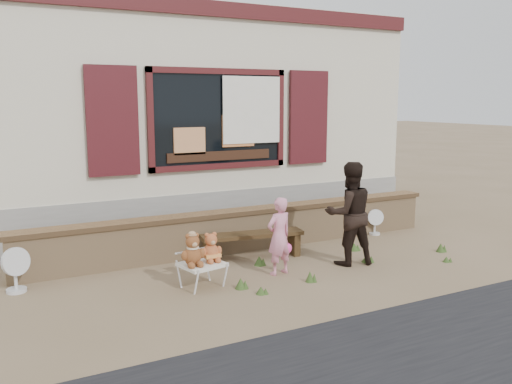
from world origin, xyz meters
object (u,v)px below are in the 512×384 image
folding_chair (202,265)px  adult (349,213)px  bench (252,240)px  child (279,236)px  teddy_bear_left (192,249)px  teddy_bear_right (211,246)px

folding_chair → adult: 2.32m
bench → folding_chair: 1.42m
folding_chair → child: 1.16m
folding_chair → teddy_bear_left: teddy_bear_left is taller
bench → folding_chair: (-1.15, -0.83, -0.00)m
teddy_bear_right → adult: (2.14, -0.09, 0.24)m
adult → teddy_bear_left: bearing=11.7°
teddy_bear_right → child: bearing=-13.5°
teddy_bear_right → teddy_bear_left: bearing=180.0°
folding_chair → teddy_bear_right: (0.14, 0.03, 0.22)m
teddy_bear_left → teddy_bear_right: (0.27, 0.06, -0.02)m
child → adult: 1.16m
teddy_bear_right → folding_chair: bearing=-180.0°
teddy_bear_left → folding_chair: bearing=-0.0°
folding_chair → bench: bearing=24.0°
folding_chair → adult: (2.28, -0.06, 0.46)m
folding_chair → teddy_bear_left: size_ratio=1.43×
bench → adult: 1.51m
teddy_bear_left → adult: bearing=-12.6°
bench → child: 0.87m
bench → teddy_bear_left: 1.57m
child → adult: bearing=166.5°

